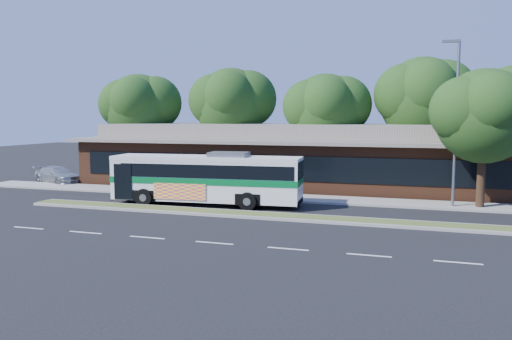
% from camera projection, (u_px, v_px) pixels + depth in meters
% --- Properties ---
extents(ground, '(120.00, 120.00, 0.00)m').
position_uv_depth(ground, '(253.00, 219.00, 24.52)').
color(ground, black).
rests_on(ground, ground).
extents(median_strip, '(26.00, 1.10, 0.15)m').
position_uv_depth(median_strip, '(256.00, 215.00, 25.08)').
color(median_strip, '#3F5122').
rests_on(median_strip, ground).
extents(sidewalk, '(44.00, 2.60, 0.12)m').
position_uv_depth(sidewalk, '(284.00, 198.00, 30.58)').
color(sidewalk, gray).
rests_on(sidewalk, ground).
extents(parking_lot, '(14.00, 12.00, 0.01)m').
position_uv_depth(parking_lot, '(74.00, 180.00, 39.34)').
color(parking_lot, black).
rests_on(parking_lot, ground).
extents(plaza_building, '(33.20, 11.20, 4.45)m').
position_uv_depth(plaza_building, '(306.00, 156.00, 36.62)').
color(plaza_building, '#5A301C').
rests_on(plaza_building, ground).
extents(lamp_post, '(0.93, 0.18, 9.07)m').
position_uv_depth(lamp_post, '(455.00, 118.00, 26.86)').
color(lamp_post, slate).
rests_on(lamp_post, ground).
extents(tree_bg_a, '(6.47, 5.80, 8.63)m').
position_uv_depth(tree_bg_a, '(144.00, 107.00, 42.59)').
color(tree_bg_a, black).
rests_on(tree_bg_a, ground).
extents(tree_bg_b, '(6.69, 6.00, 9.00)m').
position_uv_depth(tree_bg_b, '(236.00, 103.00, 41.14)').
color(tree_bg_b, black).
rests_on(tree_bg_b, ground).
extents(tree_bg_c, '(6.24, 5.60, 8.26)m').
position_uv_depth(tree_bg_c, '(331.00, 109.00, 37.87)').
color(tree_bg_c, black).
rests_on(tree_bg_c, ground).
extents(tree_bg_d, '(6.91, 6.20, 9.37)m').
position_uv_depth(tree_bg_d, '(429.00, 97.00, 36.66)').
color(tree_bg_d, black).
rests_on(tree_bg_d, ground).
extents(transit_bus, '(10.93, 3.15, 3.03)m').
position_uv_depth(transit_bus, '(207.00, 175.00, 28.19)').
color(transit_bus, silver).
rests_on(transit_bus, ground).
extents(sedan, '(4.68, 3.07, 1.26)m').
position_uv_depth(sedan, '(58.00, 175.00, 37.69)').
color(sedan, '#AAAEB1').
rests_on(sedan, ground).
extents(sidewalk_tree, '(5.65, 5.07, 7.56)m').
position_uv_depth(sidewalk_tree, '(491.00, 114.00, 26.60)').
color(sidewalk_tree, black).
rests_on(sidewalk_tree, ground).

